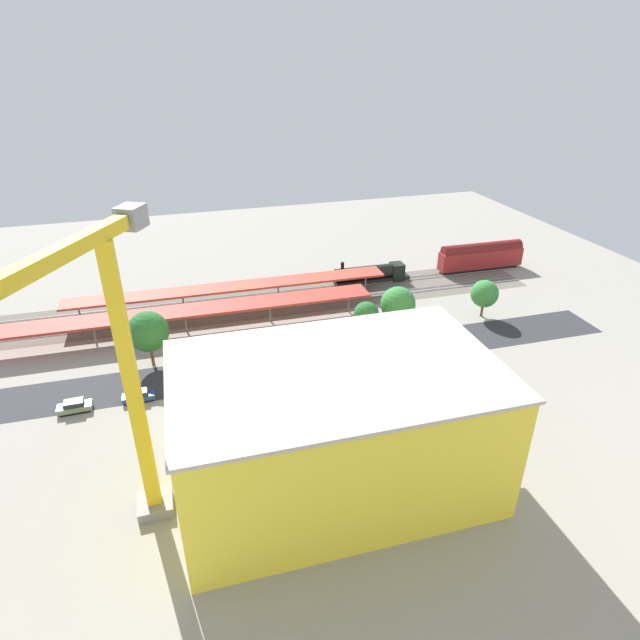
# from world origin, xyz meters

# --- Properties ---
(ground_plane) EXTENTS (176.49, 176.49, 0.00)m
(ground_plane) POSITION_xyz_m (0.00, 0.00, 0.00)
(ground_plane) COLOR gray
(ground_plane) RESTS_ON ground
(rail_bed) EXTENTS (110.57, 16.37, 0.01)m
(rail_bed) POSITION_xyz_m (0.00, -19.71, 0.00)
(rail_bed) COLOR #665E54
(rail_bed) RESTS_ON ground
(street_asphalt) EXTENTS (110.47, 11.26, 0.01)m
(street_asphalt) POSITION_xyz_m (0.00, 3.84, 0.00)
(street_asphalt) COLOR #2D2D33
(street_asphalt) RESTS_ON ground
(track_rails) EXTENTS (110.28, 9.93, 0.12)m
(track_rails) POSITION_xyz_m (0.00, -19.71, 0.18)
(track_rails) COLOR #9E9EA8
(track_rails) RESTS_ON ground
(platform_canopy_near) EXTENTS (66.07, 6.70, 4.19)m
(platform_canopy_near) POSITION_xyz_m (14.59, -11.59, 3.97)
(platform_canopy_near) COLOR #B73328
(platform_canopy_near) RESTS_ON ground
(platform_canopy_far) EXTENTS (59.71, 5.95, 4.51)m
(platform_canopy_far) POSITION_xyz_m (5.52, -18.86, 4.28)
(platform_canopy_far) COLOR #C63D2D
(platform_canopy_far) RESTS_ON ground
(locomotive) EXTENTS (16.31, 3.16, 5.15)m
(locomotive) POSITION_xyz_m (-24.66, -22.77, 1.86)
(locomotive) COLOR black
(locomotive) RESTS_ON ground
(passenger_coach) EXTENTS (19.60, 3.32, 6.22)m
(passenger_coach) POSITION_xyz_m (-50.38, -22.77, 3.29)
(passenger_coach) COLOR black
(passenger_coach) RESTS_ON ground
(parked_car_0) EXTENTS (4.13, 1.93, 1.74)m
(parked_car_0) POSITION_xyz_m (-12.05, 7.78, 0.77)
(parked_car_0) COLOR black
(parked_car_0) RESTS_ON ground
(parked_car_1) EXTENTS (4.08, 2.01, 1.71)m
(parked_car_1) POSITION_xyz_m (-3.72, 7.79, 0.76)
(parked_car_1) COLOR black
(parked_car_1) RESTS_ON ground
(parked_car_2) EXTENTS (4.80, 1.95, 1.61)m
(parked_car_2) POSITION_xyz_m (5.14, 6.96, 0.73)
(parked_car_2) COLOR black
(parked_car_2) RESTS_ON ground
(parked_car_3) EXTENTS (4.26, 2.01, 1.56)m
(parked_car_3) POSITION_xyz_m (12.87, 7.07, 0.70)
(parked_car_3) COLOR black
(parked_car_3) RESTS_ON ground
(parked_car_4) EXTENTS (4.44, 1.78, 1.60)m
(parked_car_4) POSITION_xyz_m (22.35, 7.23, 0.71)
(parked_car_4) COLOR black
(parked_car_4) RESTS_ON ground
(parked_car_5) EXTENTS (4.48, 1.91, 1.68)m
(parked_car_5) POSITION_xyz_m (30.68, 7.31, 0.74)
(parked_car_5) COLOR black
(parked_car_5) RESTS_ON ground
(construction_building) EXTENTS (33.55, 21.08, 14.71)m
(construction_building) POSITION_xyz_m (0.86, 29.57, 7.35)
(construction_building) COLOR yellow
(construction_building) RESTS_ON ground
(construction_roof_slab) EXTENTS (34.16, 21.69, 0.40)m
(construction_roof_slab) POSITION_xyz_m (0.86, 29.57, 14.91)
(construction_roof_slab) COLOR #B7B2A8
(construction_roof_slab) RESTS_ON construction_building
(tower_crane) EXTENTS (12.38, 20.54, 31.66)m
(tower_crane) POSITION_xyz_m (21.13, 29.35, 18.34)
(tower_crane) COLOR gray
(tower_crane) RESTS_ON ground
(box_truck_0) EXTENTS (9.78, 3.23, 3.69)m
(box_truck_0) POSITION_xyz_m (6.76, 14.11, 1.80)
(box_truck_0) COLOR black
(box_truck_0) RESTS_ON ground
(box_truck_1) EXTENTS (9.12, 2.94, 3.37)m
(box_truck_1) POSITION_xyz_m (-10.65, 13.54, 1.65)
(box_truck_1) COLOR black
(box_truck_1) RESTS_ON ground
(street_tree_0) EXTENTS (4.99, 4.99, 7.02)m
(street_tree_0) POSITION_xyz_m (-38.02, -2.12, 4.51)
(street_tree_0) COLOR brown
(street_tree_0) RESTS_ON ground
(street_tree_1) EXTENTS (6.06, 6.06, 7.89)m
(street_tree_1) POSITION_xyz_m (-20.88, -2.00, 4.85)
(street_tree_1) COLOR brown
(street_tree_1) RESTS_ON ground
(street_tree_2) EXTENTS (6.29, 6.29, 9.02)m
(street_tree_2) POSITION_xyz_m (20.32, -2.05, 5.87)
(street_tree_2) COLOR brown
(street_tree_2) RESTS_ON ground
(street_tree_3) EXTENTS (4.28, 4.28, 6.62)m
(street_tree_3) POSITION_xyz_m (-14.52, -0.60, 4.45)
(street_tree_3) COLOR brown
(street_tree_3) RESTS_ON ground
(traffic_light) EXTENTS (0.50, 0.36, 6.40)m
(traffic_light) POSITION_xyz_m (1.68, 8.67, 4.25)
(traffic_light) COLOR #333333
(traffic_light) RESTS_ON ground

